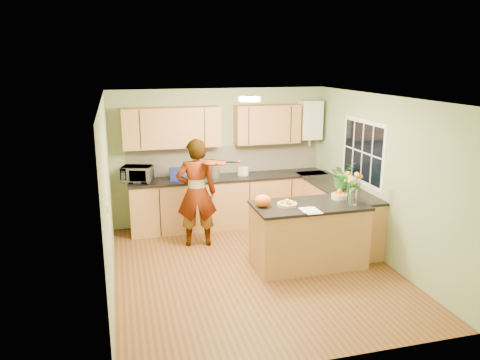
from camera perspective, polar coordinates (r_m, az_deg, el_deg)
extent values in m
plane|color=brown|center=(7.01, 1.75, -10.84)|extent=(4.50, 4.50, 0.00)
cube|color=white|center=(6.36, 1.92, 9.98)|extent=(4.00, 4.50, 0.02)
cube|color=#99AF7D|center=(8.70, -2.41, 2.86)|extent=(4.00, 0.02, 2.50)
cube|color=#99AF7D|center=(4.58, 9.98, -8.16)|extent=(4.00, 0.02, 2.50)
cube|color=#99AF7D|center=(6.32, -15.83, -2.14)|extent=(0.02, 4.50, 2.50)
cube|color=#99AF7D|center=(7.39, 16.87, 0.15)|extent=(0.02, 4.50, 2.50)
cube|color=#B07946|center=(8.63, -1.28, -2.70)|extent=(3.60, 0.60, 0.90)
cube|color=black|center=(8.50, -1.28, 0.31)|extent=(3.64, 0.62, 0.04)
cube|color=#B07946|center=(8.17, 11.57, -4.00)|extent=(0.60, 2.20, 0.90)
cube|color=black|center=(8.04, 11.68, -0.82)|extent=(0.62, 2.24, 0.04)
cube|color=white|center=(8.71, -1.75, 2.55)|extent=(3.60, 0.02, 0.52)
cube|color=#B07946|center=(8.28, -8.33, 6.35)|extent=(1.70, 0.34, 0.70)
cube|color=#B07946|center=(8.66, 3.33, 6.82)|extent=(1.20, 0.34, 0.70)
cube|color=white|center=(8.96, 8.53, 7.27)|extent=(0.40, 0.30, 0.72)
cylinder|color=silver|center=(9.02, 8.44, 4.75)|extent=(0.06, 0.06, 0.20)
cube|color=white|center=(7.82, 14.72, 3.33)|extent=(0.01, 1.30, 1.05)
cube|color=black|center=(7.82, 14.69, 3.33)|extent=(0.01, 1.18, 0.92)
cube|color=white|center=(5.73, -15.77, -3.31)|extent=(0.02, 0.09, 0.09)
cylinder|color=#FFEABF|center=(6.65, 1.17, 9.83)|extent=(0.30, 0.30, 0.06)
cylinder|color=white|center=(6.65, 1.17, 10.09)|extent=(0.10, 0.10, 0.02)
cube|color=#B07946|center=(7.08, 8.33, -6.75)|extent=(1.61, 0.81, 0.91)
cube|color=black|center=(6.92, 8.47, -3.09)|extent=(1.66, 0.85, 0.04)
cylinder|color=beige|center=(6.78, 5.76, -3.00)|extent=(0.29, 0.29, 0.04)
cylinder|color=beige|center=(7.26, 12.02, -1.95)|extent=(0.24, 0.24, 0.07)
cylinder|color=silver|center=(6.98, 13.63, -2.00)|extent=(0.12, 0.12, 0.24)
ellipsoid|color=orange|center=(6.70, 2.81, -2.55)|extent=(0.30, 0.28, 0.18)
cube|color=white|center=(6.61, 8.70, -3.69)|extent=(0.23, 0.31, 0.01)
imported|color=tan|center=(7.63, -5.33, -1.59)|extent=(0.71, 0.52, 1.79)
imported|color=white|center=(8.27, -12.43, 0.70)|extent=(0.59, 0.49, 0.28)
cube|color=#202F96|center=(8.29, -7.68, 0.73)|extent=(0.28, 0.21, 0.21)
cylinder|color=silver|center=(8.40, -3.06, 1.05)|extent=(0.16, 0.16, 0.22)
sphere|color=black|center=(8.36, -3.07, 2.06)|extent=(0.08, 0.08, 0.08)
cylinder|color=beige|center=(8.54, 0.06, 1.10)|extent=(0.13, 0.13, 0.17)
cylinder|color=white|center=(8.55, 0.68, 1.08)|extent=(0.13, 0.13, 0.16)
imported|color=#286D24|center=(7.85, 12.34, 0.60)|extent=(0.46, 0.42, 0.44)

